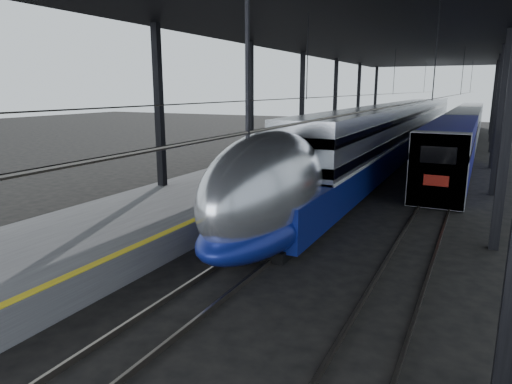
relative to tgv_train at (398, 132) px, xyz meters
The scene contains 7 objects.
ground 28.81m from the tgv_train, 93.99° to the right, with size 160.00×160.00×0.00m, color black.
platform 10.39m from the tgv_train, 122.43° to the right, with size 6.00×80.00×1.00m, color #4C4C4F.
yellow_strip 9.14m from the tgv_train, 107.32° to the right, with size 0.30×80.00×0.01m, color gold.
rails 9.24m from the tgv_train, 73.89° to the right, with size 6.52×80.00×0.16m.
canopy 11.11m from the tgv_train, 90.66° to the right, with size 18.00×75.00×9.47m.
tgv_train is the anchor object (origin of this frame).
second_train 9.92m from the tgv_train, 59.71° to the left, with size 2.76×56.05×3.81m.
Camera 1 is at (8.85, -13.54, 5.87)m, focal length 32.00 mm.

